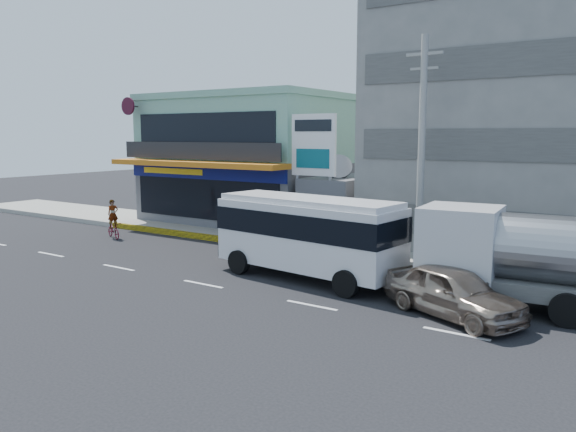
% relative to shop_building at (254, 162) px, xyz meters
% --- Properties ---
extents(ground, '(120.00, 120.00, 0.00)m').
position_rel_shop_building_xyz_m(ground, '(8.00, -13.95, -4.00)').
color(ground, black).
rests_on(ground, ground).
extents(sidewalk, '(70.00, 5.00, 0.30)m').
position_rel_shop_building_xyz_m(sidewalk, '(13.00, -4.45, -3.85)').
color(sidewalk, gray).
rests_on(sidewalk, ground).
extents(shop_building, '(12.40, 11.70, 8.00)m').
position_rel_shop_building_xyz_m(shop_building, '(0.00, 0.00, 0.00)').
color(shop_building, '#4D4E52').
rests_on(shop_building, ground).
extents(concrete_building, '(16.00, 12.00, 14.00)m').
position_rel_shop_building_xyz_m(concrete_building, '(18.00, 1.05, 3.00)').
color(concrete_building, gray).
rests_on(concrete_building, ground).
extents(gap_structure, '(3.00, 6.00, 3.50)m').
position_rel_shop_building_xyz_m(gap_structure, '(8.00, -1.95, -2.25)').
color(gap_structure, '#4D4E52').
rests_on(gap_structure, ground).
extents(satellite_dish, '(1.50, 1.50, 0.15)m').
position_rel_shop_building_xyz_m(satellite_dish, '(8.00, -2.95, -0.42)').
color(satellite_dish, slate).
rests_on(satellite_dish, gap_structure).
extents(billboard, '(2.60, 0.18, 6.90)m').
position_rel_shop_building_xyz_m(billboard, '(7.50, -4.75, 0.93)').
color(billboard, gray).
rests_on(billboard, ground).
extents(utility_pole_near, '(1.60, 0.30, 10.00)m').
position_rel_shop_building_xyz_m(utility_pole_near, '(14.00, -6.55, 1.15)').
color(utility_pole_near, '#999993').
rests_on(utility_pole_near, ground).
extents(minibus, '(8.19, 3.49, 3.33)m').
position_rel_shop_building_xyz_m(minibus, '(10.96, -10.90, -2.01)').
color(minibus, silver).
rests_on(minibus, ground).
extents(sedan, '(5.26, 3.75, 1.66)m').
position_rel_shop_building_xyz_m(sedan, '(17.41, -12.45, -3.17)').
color(sedan, gray).
rests_on(sedan, ground).
extents(tanker_truck, '(8.72, 3.36, 3.37)m').
position_rel_shop_building_xyz_m(tanker_truck, '(19.63, -10.37, -2.19)').
color(tanker_truck, silver).
rests_on(tanker_truck, ground).
extents(motorcycle_rider, '(1.81, 1.16, 2.19)m').
position_rel_shop_building_xyz_m(motorcycle_rider, '(-3.01, -9.28, -3.27)').
color(motorcycle_rider, maroon).
rests_on(motorcycle_rider, ground).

